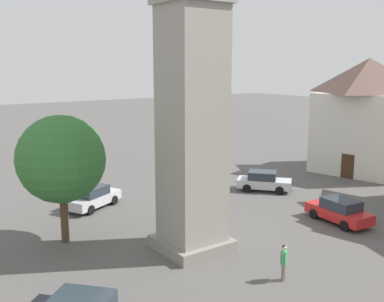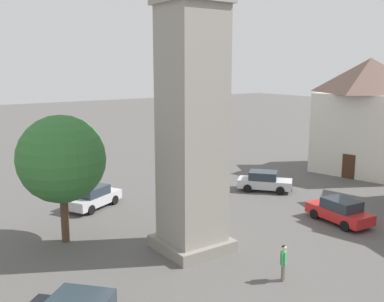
{
  "view_description": "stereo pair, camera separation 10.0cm",
  "coord_description": "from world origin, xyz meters",
  "px_view_note": "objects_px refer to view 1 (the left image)",
  "views": [
    {
      "loc": [
        18.06,
        -12.87,
        9.52
      ],
      "look_at": [
        0.0,
        0.0,
        5.28
      ],
      "focal_mm": 41.57,
      "sensor_mm": 36.0,
      "label": 1
    },
    {
      "loc": [
        18.12,
        -12.79,
        9.52
      ],
      "look_at": [
        0.0,
        0.0,
        5.28
      ],
      "focal_mm": 41.57,
      "sensor_mm": 36.0,
      "label": 2
    }
  ],
  "objects_px": {
    "car_blue_kerb": "(264,181)",
    "tree": "(61,159)",
    "car_red_corner": "(93,197)",
    "pedestrian": "(284,259)",
    "car_silver_kerb": "(339,211)",
    "building_hall_far": "(366,115)"
  },
  "relations": [
    {
      "from": "car_silver_kerb",
      "to": "car_red_corner",
      "type": "bearing_deg",
      "value": -135.94
    },
    {
      "from": "pedestrian",
      "to": "tree",
      "type": "relative_size",
      "value": 0.24
    },
    {
      "from": "pedestrian",
      "to": "car_silver_kerb",
      "type": "bearing_deg",
      "value": 111.25
    },
    {
      "from": "car_silver_kerb",
      "to": "building_hall_far",
      "type": "height_order",
      "value": "building_hall_far"
    },
    {
      "from": "car_red_corner",
      "to": "pedestrian",
      "type": "xyz_separation_m",
      "value": [
        14.85,
        2.79,
        0.25
      ]
    },
    {
      "from": "car_red_corner",
      "to": "tree",
      "type": "distance_m",
      "value": 7.06
    },
    {
      "from": "car_silver_kerb",
      "to": "pedestrian",
      "type": "bearing_deg",
      "value": -68.75
    },
    {
      "from": "car_red_corner",
      "to": "building_hall_far",
      "type": "bearing_deg",
      "value": 80.06
    },
    {
      "from": "car_red_corner",
      "to": "tree",
      "type": "relative_size",
      "value": 0.63
    },
    {
      "from": "car_red_corner",
      "to": "pedestrian",
      "type": "bearing_deg",
      "value": 10.64
    },
    {
      "from": "pedestrian",
      "to": "car_blue_kerb",
      "type": "bearing_deg",
      "value": 138.92
    },
    {
      "from": "pedestrian",
      "to": "car_red_corner",
      "type": "bearing_deg",
      "value": -169.36
    },
    {
      "from": "car_blue_kerb",
      "to": "car_red_corner",
      "type": "xyz_separation_m",
      "value": [
        -3.69,
        -12.52,
        0.0
      ]
    },
    {
      "from": "car_blue_kerb",
      "to": "car_silver_kerb",
      "type": "height_order",
      "value": "same"
    },
    {
      "from": "car_red_corner",
      "to": "building_hall_far",
      "type": "distance_m",
      "value": 25.25
    },
    {
      "from": "building_hall_far",
      "to": "pedestrian",
      "type": "bearing_deg",
      "value": -64.05
    },
    {
      "from": "car_blue_kerb",
      "to": "tree",
      "type": "relative_size",
      "value": 0.6
    },
    {
      "from": "car_red_corner",
      "to": "building_hall_far",
      "type": "height_order",
      "value": "building_hall_far"
    },
    {
      "from": "car_silver_kerb",
      "to": "car_blue_kerb",
      "type": "bearing_deg",
      "value": 170.55
    },
    {
      "from": "pedestrian",
      "to": "tree",
      "type": "bearing_deg",
      "value": -147.85
    },
    {
      "from": "pedestrian",
      "to": "tree",
      "type": "xyz_separation_m",
      "value": [
        -10.17,
        -6.39,
        3.62
      ]
    },
    {
      "from": "car_silver_kerb",
      "to": "tree",
      "type": "bearing_deg",
      "value": -114.99
    }
  ]
}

